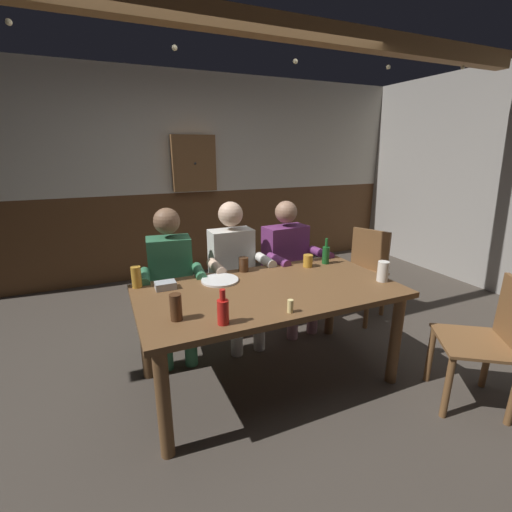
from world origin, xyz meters
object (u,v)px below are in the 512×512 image
at_px(dining_table, 269,301).
at_px(table_candle, 290,306).
at_px(chair_empty_near_left, 489,340).
at_px(bottle_1, 223,310).
at_px(person_1, 235,267).
at_px(pint_glass_2, 136,277).
at_px(person_0, 171,276).
at_px(pint_glass_0, 383,271).
at_px(plate_0, 220,280).
at_px(pint_glass_1, 176,307).
at_px(condiment_caddy, 165,285).
at_px(pint_glass_3, 308,261).
at_px(wall_dart_cabinet, 194,163).
at_px(chair_empty_near_right, 363,270).
at_px(pint_glass_4, 244,264).
at_px(bottle_0, 326,254).
at_px(person_2, 289,260).

bearing_deg(dining_table, table_candle, -97.57).
height_order(chair_empty_near_left, bottle_1, bottle_1).
distance_m(person_1, pint_glass_2, 0.90).
xyz_separation_m(person_0, pint_glass_2, (-0.29, -0.30, 0.14)).
relative_size(person_0, pint_glass_0, 8.17).
bearing_deg(plate_0, person_1, 56.91).
bearing_deg(dining_table, pint_glass_0, -13.88).
bearing_deg(pint_glass_2, pint_glass_1, -75.95).
bearing_deg(pint_glass_1, person_0, 81.35).
height_order(condiment_caddy, pint_glass_3, pint_glass_3).
distance_m(table_candle, wall_dart_cabinet, 3.03).
height_order(chair_empty_near_left, pint_glass_0, pint_glass_0).
height_order(pint_glass_1, pint_glass_2, pint_glass_1).
height_order(person_0, chair_empty_near_left, person_0).
bearing_deg(table_candle, person_0, 114.73).
bearing_deg(bottle_1, pint_glass_3, 34.59).
bearing_deg(bottle_1, person_0, 94.81).
relative_size(person_0, person_1, 0.99).
relative_size(dining_table, pint_glass_0, 12.12).
distance_m(chair_empty_near_right, pint_glass_4, 1.45).
height_order(condiment_caddy, bottle_0, bottle_0).
xyz_separation_m(pint_glass_3, pint_glass_4, (-0.53, 0.11, 0.01)).
height_order(person_1, pint_glass_2, person_1).
xyz_separation_m(chair_empty_near_right, pint_glass_3, (-0.87, -0.31, 0.31)).
distance_m(table_candle, bottle_1, 0.41).
bearing_deg(person_0, person_2, -172.90).
bearing_deg(person_0, plate_0, 129.98).
bearing_deg(pint_glass_3, plate_0, -178.18).
xyz_separation_m(pint_glass_1, pint_glass_3, (1.19, 0.51, -0.03)).
xyz_separation_m(person_0, pint_glass_0, (1.37, -0.90, 0.14)).
relative_size(table_candle, pint_glass_0, 0.54).
height_order(chair_empty_near_right, pint_glass_1, pint_glass_1).
distance_m(bottle_1, pint_glass_2, 0.85).
relative_size(bottle_1, pint_glass_0, 1.37).
distance_m(plate_0, pint_glass_1, 0.64).
relative_size(condiment_caddy, bottle_0, 0.64).
bearing_deg(pint_glass_2, table_candle, -44.79).
bearing_deg(wall_dart_cabinet, person_1, -94.58).
bearing_deg(pint_glass_0, bottle_1, -172.98).
relative_size(pint_glass_1, pint_glass_2, 1.03).
xyz_separation_m(pint_glass_0, pint_glass_1, (-1.51, -0.01, 0.00)).
relative_size(person_2, pint_glass_1, 7.75).
distance_m(dining_table, table_candle, 0.41).
height_order(person_2, bottle_1, person_2).
bearing_deg(chair_empty_near_right, bottle_1, 93.90).
bearing_deg(pint_glass_0, bottle_0, 105.67).
bearing_deg(pint_glass_2, chair_empty_near_left, -30.68).
bearing_deg(bottle_0, person_2, 108.23).
xyz_separation_m(person_2, pint_glass_3, (-0.05, -0.41, 0.11)).
xyz_separation_m(bottle_0, wall_dart_cabinet, (-0.53, 2.24, 0.68)).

